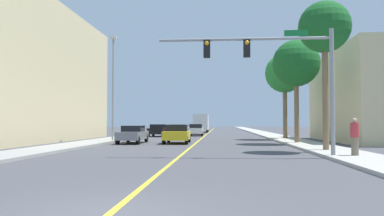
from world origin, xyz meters
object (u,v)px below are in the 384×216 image
delivery_truck (201,123)px  car_black (158,130)px  palm_near (324,29)px  pedestrian (355,137)px  car_yellow (177,134)px  car_silver (196,129)px  palm_mid (296,64)px  car_gray (133,134)px  car_white (196,130)px  traffic_signal_mast (278,63)px  palm_far (285,74)px  car_red (178,129)px  street_lamp (113,83)px

delivery_truck → car_black: bearing=-102.5°
palm_near → pedestrian: (0.30, -3.56, -5.91)m
car_yellow → car_silver: bearing=88.7°
delivery_truck → palm_mid: bearing=-75.1°
car_gray → car_black: (-0.42, 14.09, 0.03)m
car_white → traffic_signal_mast: bearing=-79.7°
palm_mid → car_gray: 13.86m
traffic_signal_mast → car_white: bearing=101.5°
car_white → palm_far: bearing=-47.2°
palm_near → car_red: bearing=112.4°
car_gray → car_yellow: size_ratio=1.06×
car_red → palm_far: bearing=-44.7°
palm_near → car_black: bearing=120.9°
palm_far → pedestrian: size_ratio=4.79×
palm_far → car_red: size_ratio=2.01×
car_silver → palm_mid: bearing=-69.2°
palm_mid → car_white: 20.07m
palm_near → palm_far: bearing=88.6°
car_white → palm_mid: bearing=-64.0°
palm_mid → car_red: 23.99m
palm_near → car_silver: bearing=106.8°
palm_near → car_black: 26.46m
car_black → pedestrian: size_ratio=2.33×
traffic_signal_mast → car_red: bearing=105.0°
car_gray → car_white: (3.92, 16.83, 0.04)m
palm_near → car_red: palm_near is taller
car_red → car_silver: bearing=55.6°
delivery_truck → car_gray: bearing=-96.7°
palm_near → car_gray: palm_near is taller
traffic_signal_mast → car_white: (-5.76, 28.25, -3.68)m
car_silver → car_yellow: car_yellow is taller
street_lamp → car_white: 16.50m
delivery_truck → pedestrian: bearing=-78.4°
palm_mid → car_white: bearing=117.2°
palm_near → car_red: size_ratio=2.04×
palm_mid → car_black: palm_mid is taller
car_silver → car_black: car_black is taller
car_black → palm_mid: bearing=133.1°
palm_far → delivery_truck: 27.96m
car_yellow → delivery_truck: 32.91m
palm_mid → car_black: bearing=132.3°
palm_far → car_silver: palm_far is taller
palm_far → car_black: palm_far is taller
palm_near → traffic_signal_mast: bearing=-132.3°
car_red → delivery_truck: size_ratio=0.56×
car_gray → car_red: car_red is taller
palm_mid → car_silver: 25.69m
street_lamp → pedestrian: street_lamp is taller
car_yellow → palm_far: bearing=34.7°
pedestrian → delivery_truck: bearing=171.1°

